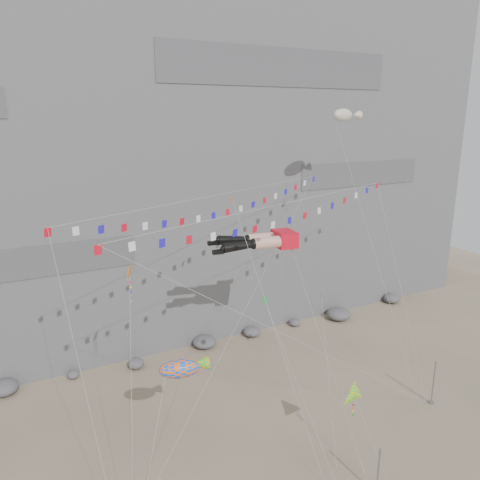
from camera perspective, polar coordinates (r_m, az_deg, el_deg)
The scene contains 15 objects.
ground at distance 40.94m, azimuth 5.85°, elevation -22.75°, with size 120.00×120.00×0.00m, color gray.
cliff at distance 61.65m, azimuth -10.47°, elevation 14.67°, with size 80.00×28.00×50.00m, color slate.
talus_boulders at distance 53.39m, azimuth -4.34°, elevation -12.31°, with size 60.00×3.00×1.20m, color slate, non-canonical shape.
anchor_pole_center at distance 36.13m, azimuth 16.49°, elevation -25.52°, with size 0.12×0.12×3.74m, color gray.
anchor_pole_right at distance 46.60m, azimuth 22.52°, elevation -15.75°, with size 0.12×0.12×4.16m, color gray.
legs_kite at distance 39.29m, azimuth 2.73°, elevation -0.11°, with size 7.64×14.52×19.46m.
flag_banner_upper at distance 39.35m, azimuth -2.41°, elevation 5.55°, with size 28.40×18.83×25.51m.
flag_banner_lower at distance 36.45m, azimuth 5.16°, elevation 4.35°, with size 30.11×11.34×22.78m.
harlequin_kite at distance 31.97m, azimuth -13.31°, elevation -3.92°, with size 3.60×8.75×17.03m.
fish_windsock at distance 33.26m, azimuth -7.38°, elevation -15.32°, with size 6.67×5.39×10.33m.
delta_kite at distance 35.79m, azimuth 13.78°, elevation -17.92°, with size 2.17×4.75×7.58m.
blimp_windsock at distance 47.83m, azimuth 12.44°, elevation 14.58°, with size 4.20×14.24×28.10m.
small_kite_a at distance 37.56m, azimuth -0.68°, elevation 4.17°, with size 1.82×12.56×21.95m.
small_kite_b at distance 41.35m, azimuth 9.92°, elevation -7.11°, with size 4.81×8.75×13.41m.
small_kite_c at distance 38.04m, azimuth 3.11°, elevation -7.52°, with size 1.21×10.22×14.23m.
Camera 1 is at (-18.22, -26.89, 24.92)m, focal length 35.00 mm.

